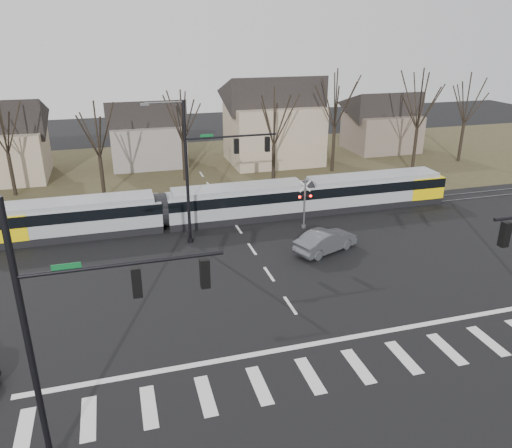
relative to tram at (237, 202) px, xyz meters
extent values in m
plane|color=black|center=(-0.40, -16.00, -1.53)|extent=(140.00, 140.00, 0.00)
cube|color=#38331E|center=(-0.40, 16.00, -1.53)|extent=(140.00, 28.00, 0.01)
cube|color=silver|center=(-13.60, -20.00, -1.53)|extent=(0.60, 2.60, 0.01)
cube|color=silver|center=(-11.20, -20.00, -1.53)|extent=(0.60, 2.60, 0.01)
cube|color=silver|center=(-8.80, -20.00, -1.53)|extent=(0.60, 2.60, 0.01)
cube|color=silver|center=(-6.40, -20.00, -1.53)|extent=(0.60, 2.60, 0.01)
cube|color=silver|center=(-4.00, -20.00, -1.53)|extent=(0.60, 2.60, 0.01)
cube|color=silver|center=(-1.60, -20.00, -1.53)|extent=(0.60, 2.60, 0.01)
cube|color=silver|center=(0.80, -20.00, -1.53)|extent=(0.60, 2.60, 0.01)
cube|color=silver|center=(3.20, -20.00, -1.53)|extent=(0.60, 2.60, 0.01)
cube|color=silver|center=(5.60, -20.00, -1.53)|extent=(0.60, 2.60, 0.01)
cube|color=silver|center=(8.00, -20.00, -1.53)|extent=(0.60, 2.60, 0.01)
cube|color=silver|center=(-0.40, -17.80, -1.53)|extent=(28.00, 0.35, 0.01)
cube|color=silver|center=(-0.40, -14.00, -1.53)|extent=(0.18, 2.00, 0.01)
cube|color=silver|center=(-0.40, -10.00, -1.53)|extent=(0.18, 2.00, 0.01)
cube|color=silver|center=(-0.40, -6.00, -1.53)|extent=(0.18, 2.00, 0.01)
cube|color=silver|center=(-0.40, -2.00, -1.53)|extent=(0.18, 2.00, 0.01)
cube|color=silver|center=(-0.40, 2.00, -1.53)|extent=(0.18, 2.00, 0.01)
cube|color=silver|center=(-0.40, 6.00, -1.53)|extent=(0.18, 2.00, 0.01)
cube|color=silver|center=(-0.40, 10.00, -1.53)|extent=(0.18, 2.00, 0.01)
cube|color=silver|center=(-0.40, 14.00, -1.53)|extent=(0.18, 2.00, 0.01)
cube|color=#59595E|center=(-0.40, -0.90, -1.50)|extent=(90.00, 0.12, 0.06)
cube|color=#59595E|center=(-0.40, 0.50, -1.50)|extent=(90.00, 0.12, 0.06)
cube|color=gray|center=(-12.36, 0.00, -0.13)|extent=(12.54, 2.70, 2.82)
cube|color=black|center=(-12.36, 0.00, 0.44)|extent=(12.56, 2.74, 0.82)
cube|color=yellow|center=(-17.09, 0.00, -0.04)|extent=(3.09, 2.76, 1.88)
cube|color=gray|center=(0.17, 0.00, -0.13)|extent=(11.57, 2.70, 2.82)
cube|color=black|center=(0.17, 0.00, 0.44)|extent=(11.59, 2.74, 0.82)
cube|color=gray|center=(12.22, 0.00, -0.13)|extent=(12.54, 2.70, 2.82)
cube|color=black|center=(12.22, 0.00, 0.44)|extent=(12.56, 2.74, 0.82)
cube|color=yellow|center=(16.95, 0.00, -0.04)|extent=(3.09, 2.76, 1.88)
imported|color=#45474C|center=(4.45, -7.76, -0.74)|extent=(5.11, 6.02, 1.59)
cylinder|color=black|center=(-12.40, -22.00, 3.57)|extent=(0.22, 0.22, 10.20)
cylinder|color=black|center=(-9.15, -22.00, 6.07)|extent=(6.50, 0.14, 0.14)
cube|color=#0C5926|center=(-10.90, -22.00, 6.22)|extent=(0.90, 0.03, 0.22)
cube|color=black|center=(-8.82, -22.00, 5.37)|extent=(0.32, 0.32, 1.05)
sphere|color=#FF0C07|center=(-8.82, -22.00, 5.70)|extent=(0.22, 0.22, 0.22)
cube|color=black|center=(-6.55, -22.00, 5.37)|extent=(0.32, 0.32, 1.05)
sphere|color=#FF0C07|center=(-6.55, -22.00, 5.70)|extent=(0.22, 0.22, 0.22)
cube|color=black|center=(5.75, -22.00, 5.37)|extent=(0.32, 0.32, 1.05)
sphere|color=#FF0C07|center=(5.75, -22.00, 5.70)|extent=(0.22, 0.22, 0.22)
cylinder|color=black|center=(-4.40, -3.50, 3.57)|extent=(0.22, 0.22, 10.20)
cylinder|color=black|center=(-4.40, -3.50, -1.38)|extent=(0.44, 0.44, 0.30)
cylinder|color=black|center=(-1.15, -3.50, 6.07)|extent=(6.50, 0.14, 0.14)
cube|color=#0C5926|center=(-2.90, -3.50, 6.22)|extent=(0.90, 0.03, 0.22)
cube|color=black|center=(-0.82, -3.50, 5.37)|extent=(0.32, 0.32, 1.05)
sphere|color=#FF0C07|center=(-0.82, -3.50, 5.70)|extent=(0.22, 0.22, 0.22)
cube|color=black|center=(1.45, -3.50, 5.37)|extent=(0.32, 0.32, 1.05)
sphere|color=#FF0C07|center=(1.45, -3.50, 5.70)|extent=(0.22, 0.22, 0.22)
cube|color=#59595B|center=(-6.90, -3.50, 8.49)|extent=(0.55, 0.22, 0.14)
cylinder|color=#59595B|center=(4.60, -3.20, 0.47)|extent=(0.14, 0.14, 4.00)
cylinder|color=#59595B|center=(4.60, -3.20, -1.43)|extent=(0.36, 0.36, 0.20)
cube|color=silver|center=(4.60, -3.20, 1.87)|extent=(0.95, 0.04, 0.95)
cube|color=silver|center=(4.60, -3.20, 1.87)|extent=(0.95, 0.04, 0.95)
cube|color=black|center=(4.60, -3.20, 1.07)|extent=(1.00, 0.10, 0.12)
sphere|color=#FF0C07|center=(4.15, -3.28, 1.07)|extent=(0.18, 0.18, 0.18)
sphere|color=#FF0C07|center=(5.05, -3.28, 1.07)|extent=(0.18, 0.18, 0.18)
cube|color=gray|center=(-5.40, 20.00, 0.72)|extent=(8.00, 7.00, 4.50)
cube|color=tan|center=(8.60, 17.00, 1.72)|extent=(10.00, 8.00, 6.50)
cube|color=#6A5B4E|center=(23.60, 19.00, 0.72)|extent=(8.00, 7.00, 4.50)
camera|label=1|loc=(-9.08, -37.04, 13.20)|focal=35.00mm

